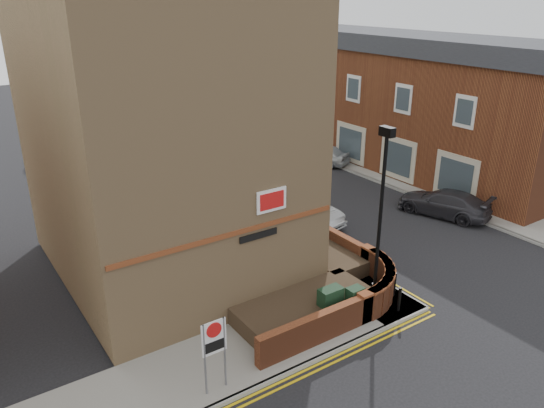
{
  "coord_description": "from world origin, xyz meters",
  "views": [
    {
      "loc": [
        -10.25,
        -9.95,
        10.27
      ],
      "look_at": [
        -0.78,
        4.0,
        3.48
      ],
      "focal_mm": 35.0,
      "sensor_mm": 36.0,
      "label": 1
    }
  ],
  "objects": [
    {
      "name": "tree_mid",
      "position": [
        2.0,
        22.05,
        5.2
      ],
      "size": [
        4.03,
        4.03,
        7.42
      ],
      "color": "#382B1E",
      "rests_on": "pavement_main"
    },
    {
      "name": "far_terrace_cream",
      "position": [
        14.5,
        38.0,
        4.05
      ],
      "size": [
        5.4,
        12.4,
        8.0
      ],
      "color": "beige",
      "rests_on": "ground"
    },
    {
      "name": "tree_far",
      "position": [
        2.0,
        30.05,
        4.91
      ],
      "size": [
        3.81,
        3.81,
        7.0
      ],
      "color": "#382B1E",
      "rests_on": "pavement_main"
    },
    {
      "name": "utility_cabinet_large",
      "position": [
        -0.3,
        1.3,
        0.72
      ],
      "size": [
        0.8,
        0.45,
        1.2
      ],
      "primitive_type": "cube",
      "color": "#15301D",
      "rests_on": "pavement_corner"
    },
    {
      "name": "garden_wall",
      "position": [
        0.0,
        2.5,
        0.0
      ],
      "size": [
        6.8,
        6.0,
        1.2
      ],
      "primitive_type": null,
      "color": "brown",
      "rests_on": "ground"
    },
    {
      "name": "yellow_lines_main",
      "position": [
        3.25,
        16.0,
        0.01
      ],
      "size": [
        0.28,
        32.0,
        0.01
      ],
      "primitive_type": "cube",
      "color": "gold",
      "rests_on": "ground"
    },
    {
      "name": "kerb_main_near",
      "position": [
        3.0,
        16.0,
        0.06
      ],
      "size": [
        0.15,
        32.0,
        0.12
      ],
      "primitive_type": "cube",
      "color": "gray",
      "rests_on": "ground"
    },
    {
      "name": "red_car_main",
      "position": [
        4.37,
        20.66,
        0.64
      ],
      "size": [
        2.49,
        4.74,
        1.27
      ],
      "primitive_type": "imported",
      "rotation": [
        0.0,
        0.0,
        -0.09
      ],
      "color": "maroon",
      "rests_on": "ground"
    },
    {
      "name": "kerb_side",
      "position": [
        -3.5,
        0.0,
        0.06
      ],
      "size": [
        13.0,
        0.15,
        0.12
      ],
      "primitive_type": "cube",
      "color": "gray",
      "rests_on": "ground"
    },
    {
      "name": "ground",
      "position": [
        0.0,
        0.0,
        0.0
      ],
      "size": [
        120.0,
        120.0,
        0.0
      ],
      "primitive_type": "plane",
      "color": "black",
      "rests_on": "ground"
    },
    {
      "name": "silver_car_far",
      "position": [
        10.5,
        15.18,
        0.65
      ],
      "size": [
        2.98,
        4.09,
        1.29
      ],
      "primitive_type": "imported",
      "rotation": [
        0.0,
        0.0,
        3.57
      ],
      "color": "#ADB2B5",
      "rests_on": "ground"
    },
    {
      "name": "lamppost",
      "position": [
        1.6,
        1.2,
        3.34
      ],
      "size": [
        0.25,
        0.5,
        6.3
      ],
      "color": "black",
      "rests_on": "pavement_corner"
    },
    {
      "name": "kerb_main_far",
      "position": [
        11.0,
        13.0,
        0.06
      ],
      "size": [
        0.15,
        40.0,
        0.12
      ],
      "primitive_type": "cube",
      "color": "gray",
      "rests_on": "ground"
    },
    {
      "name": "pavement_far",
      "position": [
        13.0,
        13.0,
        0.06
      ],
      "size": [
        4.0,
        40.0,
        0.12
      ],
      "primitive_type": "cube",
      "color": "gray",
      "rests_on": "ground"
    },
    {
      "name": "bollard_near",
      "position": [
        2.0,
        0.4,
        0.57
      ],
      "size": [
        0.11,
        0.11,
        0.9
      ],
      "primitive_type": "cylinder",
      "color": "black",
      "rests_on": "pavement_corner"
    },
    {
      "name": "far_terrace",
      "position": [
        14.5,
        17.0,
        4.04
      ],
      "size": [
        5.4,
        30.4,
        8.0
      ],
      "color": "brown",
      "rests_on": "ground"
    },
    {
      "name": "grey_car_far",
      "position": [
        10.25,
        5.24,
        0.65
      ],
      "size": [
        3.1,
        4.81,
        1.3
      ],
      "primitive_type": "imported",
      "rotation": [
        0.0,
        0.0,
        3.45
      ],
      "color": "#2E2D32",
      "rests_on": "ground"
    },
    {
      "name": "tree_near",
      "position": [
        2.0,
        14.05,
        4.7
      ],
      "size": [
        3.64,
        3.65,
        6.7
      ],
      "color": "#382B1E",
      "rests_on": "pavement_main"
    },
    {
      "name": "silver_car_near",
      "position": [
        3.98,
        8.41,
        0.69
      ],
      "size": [
        2.26,
        4.42,
        1.39
      ],
      "primitive_type": "imported",
      "rotation": [
        0.0,
        0.0,
        0.2
      ],
      "color": "#9A9EA1",
      "rests_on": "ground"
    },
    {
      "name": "utility_cabinet_small",
      "position": [
        0.5,
        1.0,
        0.67
      ],
      "size": [
        0.55,
        0.4,
        1.1
      ],
      "primitive_type": "cube",
      "color": "#15301D",
      "rests_on": "pavement_corner"
    },
    {
      "name": "pavement_corner",
      "position": [
        -3.5,
        1.5,
        0.06
      ],
      "size": [
        13.0,
        3.0,
        0.12
      ],
      "primitive_type": "cube",
      "color": "gray",
      "rests_on": "ground"
    },
    {
      "name": "corner_building",
      "position": [
        -2.84,
        8.0,
        6.23
      ],
      "size": [
        8.95,
        10.4,
        13.6
      ],
      "color": "tan",
      "rests_on": "ground"
    },
    {
      "name": "pavement_main",
      "position": [
        2.0,
        16.0,
        0.06
      ],
      "size": [
        2.0,
        32.0,
        0.12
      ],
      "primitive_type": "cube",
      "color": "gray",
      "rests_on": "ground"
    },
    {
      "name": "traffic_light_assembly",
      "position": [
        2.4,
        25.0,
        2.78
      ],
      "size": [
        0.2,
        0.16,
        4.2
      ],
      "color": "black",
      "rests_on": "pavement_main"
    },
    {
      "name": "zone_sign",
      "position": [
        -5.0,
        0.5,
        1.64
      ],
      "size": [
        0.72,
        0.07,
        2.2
      ],
      "color": "slate",
      "rests_on": "pavement_corner"
    },
    {
      "name": "bollard_far",
      "position": [
        2.6,
        1.2,
        0.57
      ],
      "size": [
        0.11,
        0.11,
        0.9
      ],
      "primitive_type": "cylinder",
      "color": "black",
      "rests_on": "pavement_corner"
    },
    {
      "name": "yellow_lines_side",
      "position": [
        -3.5,
        -0.25,
        0.01
      ],
      "size": [
        13.0,
        0.28,
        0.01
      ],
      "primitive_type": "cube",
      "color": "gold",
      "rests_on": "ground"
    }
  ]
}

